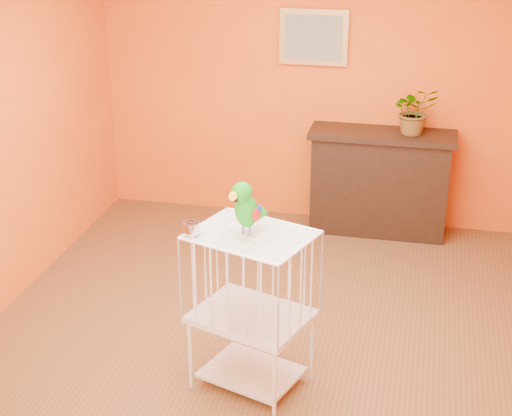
# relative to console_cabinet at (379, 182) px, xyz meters

# --- Properties ---
(ground) EXTENTS (4.50, 4.50, 0.00)m
(ground) POSITION_rel_console_cabinet_xyz_m (-0.68, -2.02, -0.49)
(ground) COLOR brown
(ground) RESTS_ON ground
(room_shell) EXTENTS (4.50, 4.50, 4.50)m
(room_shell) POSITION_rel_console_cabinet_xyz_m (-0.68, -2.02, 1.10)
(room_shell) COLOR orange
(room_shell) RESTS_ON ground
(console_cabinet) EXTENTS (1.31, 0.47, 0.97)m
(console_cabinet) POSITION_rel_console_cabinet_xyz_m (0.00, 0.00, 0.00)
(console_cabinet) COLOR black
(console_cabinet) RESTS_ON ground
(potted_plant) EXTENTS (0.51, 0.53, 0.33)m
(potted_plant) POSITION_rel_console_cabinet_xyz_m (0.27, 0.06, 0.65)
(potted_plant) COLOR #26722D
(potted_plant) RESTS_ON console_cabinet
(framed_picture) EXTENTS (0.62, 0.04, 0.50)m
(framed_picture) POSITION_rel_console_cabinet_xyz_m (-0.68, 0.20, 1.26)
(framed_picture) COLOR #BE8D44
(framed_picture) RESTS_ON room_shell
(birdcage) EXTENTS (0.83, 0.73, 1.08)m
(birdcage) POSITION_rel_console_cabinet_xyz_m (-0.60, -2.62, 0.07)
(birdcage) COLOR silver
(birdcage) RESTS_ON ground
(feed_cup) EXTENTS (0.10, 0.10, 0.07)m
(feed_cup) POSITION_rel_console_cabinet_xyz_m (-0.95, -2.70, 0.63)
(feed_cup) COLOR silver
(feed_cup) RESTS_ON birdcage
(parrot) EXTENTS (0.21, 0.30, 0.35)m
(parrot) POSITION_rel_console_cabinet_xyz_m (-0.63, -2.62, 0.77)
(parrot) COLOR #59544C
(parrot) RESTS_ON birdcage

